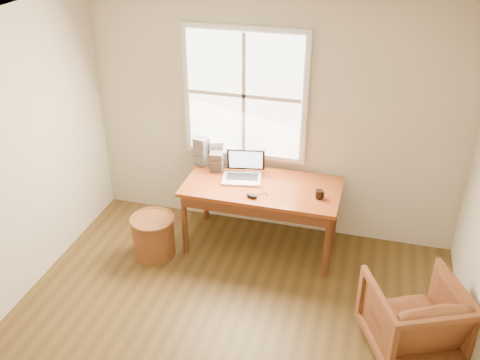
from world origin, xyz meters
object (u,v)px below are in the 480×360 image
object	(u,v)px
desk	(262,187)
cd_stack_a	(217,152)
laptop	(242,166)
wicker_stool	(153,237)
armchair	(414,317)
coffee_mug	(319,194)

from	to	relation	value
desk	cd_stack_a	world-z (taller)	cd_stack_a
desk	laptop	world-z (taller)	laptop
wicker_stool	laptop	size ratio (longest dim) A/B	0.95
armchair	desk	bearing A→B (deg)	-59.71
cd_stack_a	wicker_stool	bearing A→B (deg)	-119.39
desk	wicker_stool	bearing A→B (deg)	-156.53
wicker_stool	armchair	bearing A→B (deg)	-13.94
desk	armchair	world-z (taller)	desk
laptop	coffee_mug	bearing A→B (deg)	-20.75
desk	cd_stack_a	bearing A→B (deg)	149.57
wicker_stool	cd_stack_a	xyz separation A→B (m)	(0.46, 0.81, 0.66)
desk	laptop	size ratio (longest dim) A/B	3.43
wicker_stool	coffee_mug	world-z (taller)	coffee_mug
coffee_mug	cd_stack_a	xyz separation A→B (m)	(-1.20, 0.45, 0.09)
desk	wicker_stool	size ratio (longest dim) A/B	3.63
armchair	laptop	world-z (taller)	laptop
cd_stack_a	laptop	bearing A→B (deg)	-39.66
wicker_stool	coffee_mug	bearing A→B (deg)	12.16
armchair	wicker_stool	bearing A→B (deg)	-38.20
wicker_stool	cd_stack_a	world-z (taller)	cd_stack_a
desk	laptop	xyz separation A→B (m)	(-0.23, 0.05, 0.19)
armchair	wicker_stool	world-z (taller)	armchair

